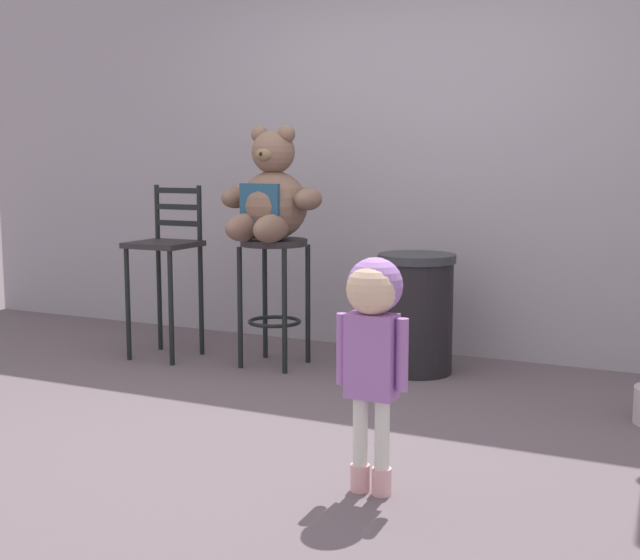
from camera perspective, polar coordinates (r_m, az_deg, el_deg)
ground_plane at (r=4.29m, az=-3.13°, el=-9.49°), size 24.00×24.00×0.00m
building_wall at (r=5.92m, az=6.34°, el=11.16°), size 7.34×0.30×3.23m
bar_stool_with_teddy at (r=5.36m, az=-3.05°, el=0.34°), size 0.42×0.42×0.80m
teddy_bear at (r=5.28m, az=-3.26°, el=5.43°), size 0.65×0.59×0.69m
child_walking at (r=3.28m, az=3.52°, el=-2.90°), size 0.29×0.23×0.92m
trash_bin at (r=5.24m, az=6.36°, el=-2.18°), size 0.47×0.47×0.72m
bar_chair_empty at (r=5.67m, az=-10.12°, el=1.58°), size 0.39×0.39×1.12m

